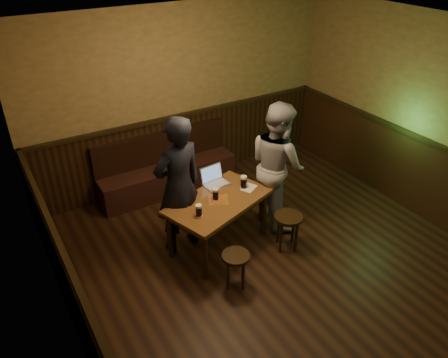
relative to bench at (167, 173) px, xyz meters
The scene contains 12 objects.
room 2.72m from the bench, 79.66° to the right, with size 5.04×6.04×2.84m.
bench is the anchor object (origin of this frame).
pub_table 1.65m from the bench, 90.00° to the right, with size 1.51×1.14×0.72m.
stool_left 2.37m from the bench, 94.95° to the right, with size 0.39×0.39×0.45m.
stool_right 2.26m from the bench, 70.72° to the right, with size 0.46×0.46×0.50m.
pint_left 1.89m from the bench, 101.76° to the right, with size 0.10×0.10×0.16m.
pint_mid 1.66m from the bench, 90.85° to the right, with size 0.10×0.10×0.16m.
pint_right 1.67m from the bench, 74.03° to the right, with size 0.11×0.11×0.17m.
laptop 1.33m from the bench, 82.80° to the right, with size 0.36×0.30×0.24m.
menu 1.70m from the bench, 72.66° to the right, with size 0.22×0.15×0.00m, color silver.
person_suit 1.56m from the bench, 107.35° to the right, with size 0.68×0.44×1.86m, color black.
person_grey 1.91m from the bench, 57.04° to the right, with size 0.87×0.68×1.79m, color gray.
Camera 1 is at (-2.78, -2.86, 3.77)m, focal length 35.00 mm.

